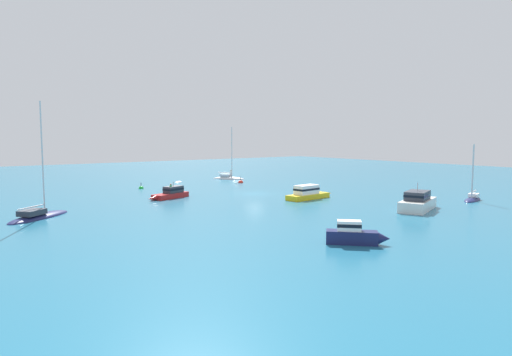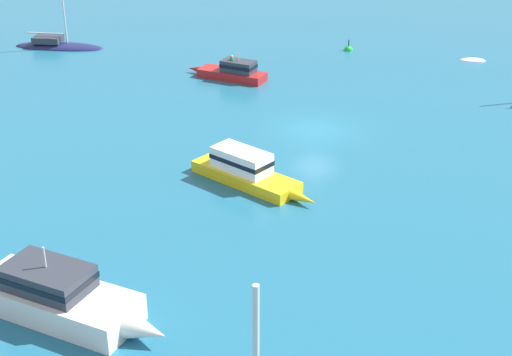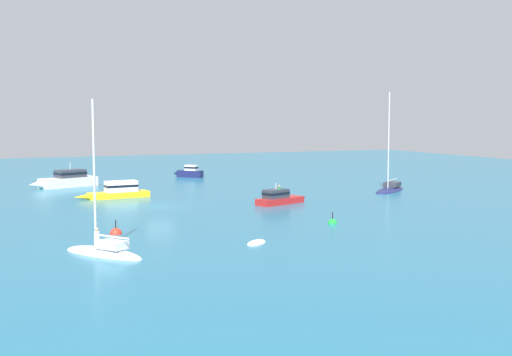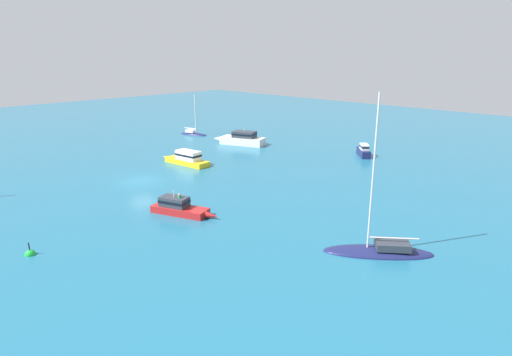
# 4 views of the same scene
# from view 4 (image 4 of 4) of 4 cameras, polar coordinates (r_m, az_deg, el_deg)

# --- Properties ---
(ground_plane) EXTENTS (161.40, 161.40, 0.00)m
(ground_plane) POSITION_cam_4_polar(r_m,az_deg,el_deg) (47.49, -15.04, -0.40)
(ground_plane) COLOR #1E607F
(yacht) EXTENTS (6.37, 7.20, 11.31)m
(yacht) POSITION_cam_4_polar(r_m,az_deg,el_deg) (31.06, 16.10, -9.30)
(yacht) COLOR #191E4C
(yacht) RESTS_ON ground
(launch) EXTENTS (3.91, 3.80, 1.68)m
(launch) POSITION_cam_4_polar(r_m,az_deg,el_deg) (58.70, 14.05, 3.54)
(launch) COLOR #191E4C
(launch) RESTS_ON ground
(powerboat) EXTENTS (3.29, 6.18, 2.01)m
(powerboat) POSITION_cam_4_polar(r_m,az_deg,el_deg) (37.17, -10.14, -3.82)
(powerboat) COLOR #B21E1E
(powerboat) RESTS_ON ground
(motor_cruiser) EXTENTS (2.50, 7.67, 1.72)m
(motor_cruiser) POSITION_cam_4_polar(r_m,az_deg,el_deg) (53.35, -9.19, 2.58)
(motor_cruiser) COLOR yellow
(motor_cruiser) RESTS_ON ground
(motor_cruiser_1) EXTENTS (4.64, 8.21, 2.87)m
(motor_cruiser_1) POSITION_cam_4_polar(r_m,az_deg,el_deg) (64.09, -1.97, 5.22)
(motor_cruiser_1) COLOR silver
(motor_cruiser_1) RESTS_ON ground
(ketch) EXTENTS (2.85, 5.31, 7.05)m
(ketch) POSITION_cam_4_polar(r_m,az_deg,el_deg) (72.53, -8.31, 5.87)
(ketch) COLOR #191E4C
(ketch) RESTS_ON ground
(mooring_buoy) EXTENTS (0.72, 0.72, 1.24)m
(mooring_buoy) POSITION_cam_4_polar(r_m,az_deg,el_deg) (33.47, -27.78, -8.99)
(mooring_buoy) COLOR green
(mooring_buoy) RESTS_ON ground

